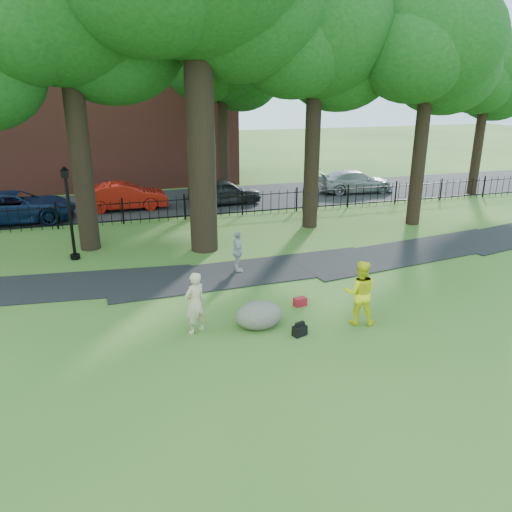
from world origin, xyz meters
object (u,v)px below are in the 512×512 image
object	(u,v)px
woman	(195,303)
boulder	(259,313)
lamppost	(70,215)
red_sedan	(125,196)
man	(360,293)

from	to	relation	value
woman	boulder	xyz separation A→B (m)	(1.76, -0.16, -0.48)
lamppost	red_sedan	world-z (taller)	lamppost
woman	lamppost	bearing A→B (deg)	-91.98
boulder	woman	bearing A→B (deg)	174.78
boulder	red_sedan	distance (m)	15.49
woman	red_sedan	distance (m)	15.10
lamppost	boulder	bearing A→B (deg)	-36.99
woman	lamppost	xyz separation A→B (m)	(-3.42, 7.35, 0.90)
man	red_sedan	bearing A→B (deg)	-47.92
lamppost	man	bearing A→B (deg)	-27.33
man	lamppost	world-z (taller)	lamppost
lamppost	red_sedan	xyz separation A→B (m)	(2.32, 7.71, -1.04)
man	boulder	world-z (taller)	man
woman	red_sedan	xyz separation A→B (m)	(-1.10, 15.06, -0.14)
red_sedan	boulder	bearing A→B (deg)	-169.46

